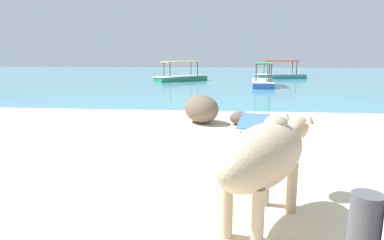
% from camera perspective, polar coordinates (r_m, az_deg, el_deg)
% --- Properties ---
extents(sand_beach, '(18.00, 14.00, 0.04)m').
position_cam_1_polar(sand_beach, '(3.91, -10.98, -16.39)').
color(sand_beach, beige).
rests_on(sand_beach, ground).
extents(water_surface, '(60.00, 36.00, 0.03)m').
position_cam_1_polar(water_surface, '(25.40, 3.04, 7.28)').
color(water_surface, teal).
rests_on(water_surface, ground).
extents(cow, '(1.40, 1.94, 1.14)m').
position_cam_1_polar(cow, '(3.55, 12.58, -5.85)').
color(cow, tan).
rests_on(cow, sand_beach).
extents(deck_chair_near, '(0.74, 0.89, 0.68)m').
position_cam_1_polar(deck_chair_near, '(6.34, 10.75, -1.60)').
color(deck_chair_near, olive).
rests_on(deck_chair_near, sand_beach).
extents(shore_rock_large, '(1.27, 1.35, 0.74)m').
position_cam_1_polar(shore_rock_large, '(8.63, 1.62, 1.95)').
color(shore_rock_large, '#6B5B4C').
rests_on(shore_rock_large, sand_beach).
extents(shore_rock_medium, '(0.64, 0.73, 0.32)m').
position_cam_1_polar(shore_rock_medium, '(8.58, 8.23, 0.37)').
color(shore_rock_medium, brown).
rests_on(shore_rock_medium, sand_beach).
extents(boat_blue, '(1.47, 3.76, 1.29)m').
position_cam_1_polar(boat_blue, '(19.13, 12.06, 6.56)').
color(boat_blue, '#3866B7').
rests_on(boat_blue, water_surface).
extents(boat_green, '(3.54, 3.27, 1.29)m').
position_cam_1_polar(boat_green, '(22.29, -1.91, 7.46)').
color(boat_green, '#338E66').
rests_on(boat_green, water_surface).
extents(boat_teal, '(3.83, 1.90, 1.29)m').
position_cam_1_polar(boat_teal, '(25.26, 14.87, 7.56)').
color(boat_teal, teal).
rests_on(boat_teal, water_surface).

